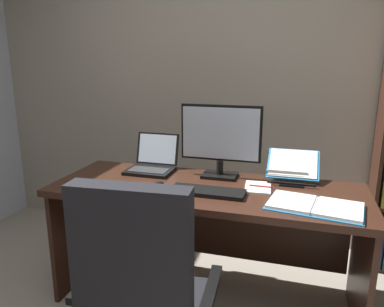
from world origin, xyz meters
name	(u,v)px	position (x,y,z in m)	size (l,w,h in m)	color
wall_back	(229,73)	(0.00, 1.91, 1.39)	(4.79, 0.12, 2.77)	#A89E8E
desk	(209,214)	(0.08, 0.98, 0.55)	(1.85, 0.68, 0.76)	#381E14
monitor	(221,141)	(0.11, 1.12, 1.00)	(0.51, 0.16, 0.46)	black
laptop	(152,163)	(-0.36, 1.13, 0.81)	(0.30, 0.30, 0.24)	black
keyboard	(208,192)	(0.11, 0.79, 0.77)	(0.42, 0.15, 0.02)	black
computer_mouse	(158,185)	(-0.19, 0.79, 0.78)	(0.06, 0.10, 0.04)	black
reading_stand_with_book	(293,167)	(0.56, 1.18, 0.84)	(0.31, 0.28, 0.17)	black
open_binder	(315,206)	(0.69, 0.74, 0.77)	(0.51, 0.34, 0.02)	#2D84C6
notepad	(258,187)	(0.37, 0.97, 0.76)	(0.15, 0.21, 0.01)	silver
pen	(261,186)	(0.39, 0.97, 0.77)	(0.01, 0.01, 0.14)	maroon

